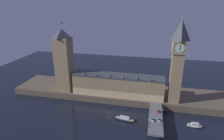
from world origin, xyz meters
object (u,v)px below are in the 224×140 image
(car_southbound_lead, at_px, (159,120))
(pedestrian_near_rail, at_px, (149,122))
(boat_downstream, at_px, (195,125))
(car_southbound_trail, at_px, (159,111))
(pedestrian_mid_walk, at_px, (162,115))
(pedestrian_far_rail, at_px, (150,109))
(victoria_tower, at_px, (64,60))
(car_northbound_trail, at_px, (153,120))
(clock_tower, at_px, (178,60))
(boat_upstream, at_px, (125,119))
(street_lamp_mid, at_px, (163,113))
(street_lamp_near, at_px, (149,122))
(street_lamp_far, at_px, (150,103))

(car_southbound_lead, distance_m, pedestrian_near_rail, 8.66)
(boat_downstream, bearing_deg, car_southbound_trail, 172.27)
(boat_downstream, bearing_deg, car_southbound_lead, -162.96)
(boat_downstream, bearing_deg, pedestrian_near_rail, -159.39)
(pedestrian_mid_walk, xyz_separation_m, pedestrian_far_rail, (-9.67, 6.80, -0.08))
(victoria_tower, bearing_deg, pedestrian_far_rail, -15.89)
(car_northbound_trail, height_order, car_southbound_lead, car_southbound_lead)
(victoria_tower, distance_m, pedestrian_mid_walk, 108.42)
(clock_tower, bearing_deg, pedestrian_mid_walk, -110.43)
(car_northbound_trail, bearing_deg, pedestrian_far_rail, 99.09)
(pedestrian_mid_walk, bearing_deg, car_southbound_trail, 114.49)
(car_southbound_trail, height_order, boat_upstream, car_southbound_trail)
(victoria_tower, bearing_deg, street_lamp_mid, -18.97)
(clock_tower, height_order, street_lamp_near, clock_tower)
(pedestrian_mid_walk, distance_m, pedestrian_far_rail, 11.82)
(pedestrian_mid_walk, relative_size, pedestrian_far_rail, 1.09)
(car_southbound_lead, height_order, boat_upstream, car_southbound_lead)
(pedestrian_far_rail, bearing_deg, boat_upstream, -155.40)
(street_lamp_near, relative_size, boat_downstream, 0.55)
(pedestrian_far_rail, relative_size, street_lamp_near, 0.24)
(boat_upstream, height_order, boat_downstream, boat_upstream)
(car_northbound_trail, xyz_separation_m, boat_upstream, (-22.71, 5.81, -6.40))
(boat_downstream, bearing_deg, street_lamp_near, -153.57)
(street_lamp_near, relative_size, boat_upstream, 0.37)
(pedestrian_near_rail, bearing_deg, victoria_tower, 153.60)
(car_northbound_trail, xyz_separation_m, pedestrian_mid_walk, (7.25, 8.30, 0.19))
(pedestrian_far_rail, distance_m, boat_upstream, 23.25)
(car_southbound_trail, height_order, street_lamp_far, street_lamp_far)
(clock_tower, height_order, victoria_tower, clock_tower)
(clock_tower, distance_m, street_lamp_far, 44.97)
(pedestrian_near_rail, relative_size, street_lamp_near, 0.26)
(pedestrian_far_rail, height_order, street_lamp_mid, street_lamp_mid)
(pedestrian_far_rail, xyz_separation_m, boat_upstream, (-20.29, -9.29, -6.52))
(car_southbound_trail, xyz_separation_m, street_lamp_near, (-7.65, -21.95, 3.45))
(victoria_tower, height_order, pedestrian_far_rail, victoria_tower)
(boat_upstream, distance_m, boat_downstream, 56.35)
(clock_tower, distance_m, pedestrian_near_rail, 60.65)
(clock_tower, height_order, street_lamp_far, clock_tower)
(pedestrian_far_rail, xyz_separation_m, boat_downstream, (35.92, -5.39, -6.65))
(car_southbound_trail, bearing_deg, boat_upstream, -164.20)
(pedestrian_mid_walk, bearing_deg, pedestrian_near_rail, -128.63)
(car_southbound_lead, height_order, pedestrian_near_rail, pedestrian_near_rail)
(clock_tower, relative_size, car_southbound_lead, 19.43)
(victoria_tower, bearing_deg, boat_upstream, -26.72)
(victoria_tower, height_order, car_southbound_trail, victoria_tower)
(clock_tower, relative_size, victoria_tower, 1.09)
(pedestrian_near_rail, xyz_separation_m, boat_downstream, (35.92, 13.51, -6.73))
(car_southbound_trail, relative_size, pedestrian_mid_walk, 2.21)
(car_northbound_trail, bearing_deg, car_southbound_lead, 10.90)
(boat_upstream, bearing_deg, car_southbound_trail, 15.80)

